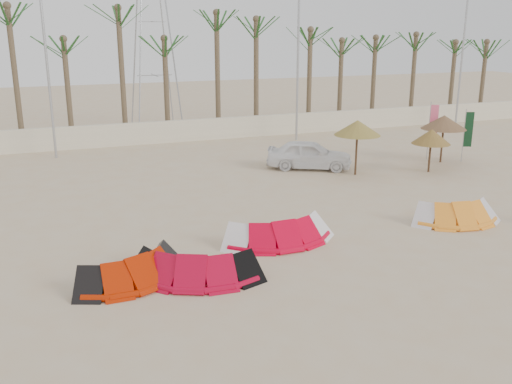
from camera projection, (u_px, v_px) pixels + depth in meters
name	position (u px, v px, depth m)	size (l,w,h in m)	color
ground	(341.00, 304.00, 14.33)	(120.00, 120.00, 0.00)	#BFAD91
boundary_wall	(160.00, 132.00, 33.88)	(60.00, 0.30, 1.30)	beige
palm_line	(161.00, 31.00, 33.83)	(52.00, 4.00, 7.70)	brown
lamp_b	(46.00, 46.00, 28.61)	(1.25, 0.14, 11.00)	#A5A8AD
lamp_c	(299.00, 43.00, 33.41)	(1.25, 0.14, 11.00)	#A5A8AD
lamp_d	(464.00, 41.00, 37.52)	(1.25, 0.14, 11.00)	#A5A8AD
pylon	(157.00, 126.00, 39.79)	(3.00, 3.00, 14.00)	#A5A8AD
kite_red_left	(132.00, 265.00, 15.66)	(3.71, 2.55, 0.90)	#A81B00
kite_red_mid	(192.00, 261.00, 15.86)	(4.06, 2.79, 0.90)	#A90320
kite_red_right	(276.00, 228.00, 18.52)	(3.69, 1.59, 0.90)	red
kite_orange	(452.00, 210.00, 20.31)	(3.35, 1.97, 0.90)	orange
parasol_left	(357.00, 128.00, 26.19)	(2.16, 2.16, 2.58)	#4C331E
parasol_mid	(431.00, 137.00, 26.84)	(1.83, 1.83, 2.07)	#4C331E
parasol_right	(444.00, 122.00, 28.70)	(2.27, 2.27, 2.42)	#4C331E
flag_pink	(432.00, 125.00, 29.54)	(0.44, 0.17, 3.00)	#A5A8AD
flag_green	(467.00, 131.00, 28.90)	(0.44, 0.18, 2.73)	#A5A8AD
car	(309.00, 155.00, 27.76)	(1.65, 4.11, 1.40)	white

